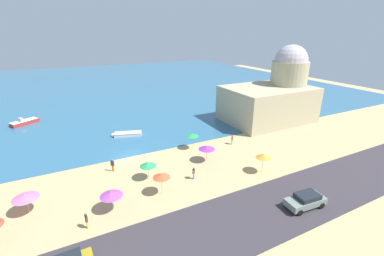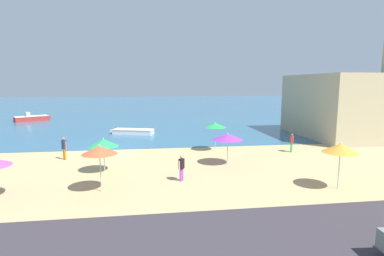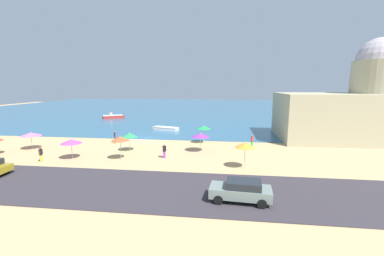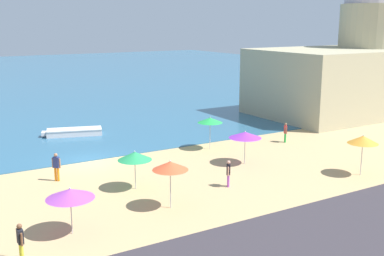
{
  "view_description": "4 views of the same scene",
  "coord_description": "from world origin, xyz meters",
  "px_view_note": "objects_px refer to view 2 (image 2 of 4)",
  "views": [
    {
      "loc": [
        -7.12,
        -33.69,
        17.07
      ],
      "look_at": [
        11.02,
        2.11,
        1.85
      ],
      "focal_mm": 24.0,
      "sensor_mm": 36.0,
      "label": 1
    },
    {
      "loc": [
        3.63,
        -26.88,
        5.88
      ],
      "look_at": [
        7.44,
        0.59,
        1.74
      ],
      "focal_mm": 28.0,
      "sensor_mm": 36.0,
      "label": 2
    },
    {
      "loc": [
        11.89,
        -36.47,
        8.0
      ],
      "look_at": [
        6.97,
        2.96,
        1.39
      ],
      "focal_mm": 24.0,
      "sensor_mm": 36.0,
      "label": 3
    },
    {
      "loc": [
        -10.56,
        -31.68,
        9.7
      ],
      "look_at": [
        7.1,
        -2.39,
        2.06
      ],
      "focal_mm": 45.0,
      "sensor_mm": 36.0,
      "label": 4
    }
  ],
  "objects_px": {
    "bather_0": "(181,166)",
    "bather_4": "(292,142)",
    "beach_umbrella_5": "(100,150)",
    "bather_2": "(64,147)",
    "beach_umbrella_3": "(215,125)",
    "skiff_nearshore": "(133,132)",
    "beach_umbrella_4": "(103,143)",
    "beach_umbrella_7": "(340,148)",
    "skiff_offshore": "(31,118)",
    "beach_umbrella_2": "(228,137)"
  },
  "relations": [
    {
      "from": "bather_0",
      "to": "bather_4",
      "type": "bearing_deg",
      "value": 32.08
    },
    {
      "from": "beach_umbrella_5",
      "to": "bather_2",
      "type": "xyz_separation_m",
      "value": [
        -3.92,
        7.5,
        -1.33
      ]
    },
    {
      "from": "beach_umbrella_3",
      "to": "skiff_nearshore",
      "type": "distance_m",
      "value": 12.53
    },
    {
      "from": "beach_umbrella_5",
      "to": "bather_2",
      "type": "relative_size",
      "value": 1.48
    },
    {
      "from": "beach_umbrella_4",
      "to": "skiff_nearshore",
      "type": "relative_size",
      "value": 0.45
    },
    {
      "from": "beach_umbrella_4",
      "to": "bather_4",
      "type": "height_order",
      "value": "beach_umbrella_4"
    },
    {
      "from": "beach_umbrella_5",
      "to": "bather_0",
      "type": "relative_size",
      "value": 1.62
    },
    {
      "from": "beach_umbrella_7",
      "to": "bather_4",
      "type": "relative_size",
      "value": 1.64
    },
    {
      "from": "beach_umbrella_5",
      "to": "skiff_nearshore",
      "type": "height_order",
      "value": "beach_umbrella_5"
    },
    {
      "from": "beach_umbrella_3",
      "to": "bather_0",
      "type": "xyz_separation_m",
      "value": [
        -3.78,
        -7.79,
        -1.37
      ]
    },
    {
      "from": "beach_umbrella_4",
      "to": "beach_umbrella_5",
      "type": "xyz_separation_m",
      "value": [
        0.36,
        -3.67,
        0.32
      ]
    },
    {
      "from": "beach_umbrella_4",
      "to": "beach_umbrella_7",
      "type": "relative_size",
      "value": 0.88
    },
    {
      "from": "bather_0",
      "to": "skiff_offshore",
      "type": "relative_size",
      "value": 0.32
    },
    {
      "from": "beach_umbrella_4",
      "to": "skiff_offshore",
      "type": "relative_size",
      "value": 0.46
    },
    {
      "from": "beach_umbrella_5",
      "to": "skiff_offshore",
      "type": "height_order",
      "value": "beach_umbrella_5"
    },
    {
      "from": "beach_umbrella_4",
      "to": "bather_4",
      "type": "bearing_deg",
      "value": 14.45
    },
    {
      "from": "bather_0",
      "to": "skiff_nearshore",
      "type": "height_order",
      "value": "bather_0"
    },
    {
      "from": "beach_umbrella_5",
      "to": "bather_4",
      "type": "height_order",
      "value": "beach_umbrella_5"
    },
    {
      "from": "bather_4",
      "to": "skiff_offshore",
      "type": "height_order",
      "value": "bather_4"
    },
    {
      "from": "beach_umbrella_2",
      "to": "bather_2",
      "type": "xyz_separation_m",
      "value": [
        -12.18,
        3.05,
        -1.05
      ]
    },
    {
      "from": "beach_umbrella_5",
      "to": "bather_0",
      "type": "height_order",
      "value": "beach_umbrella_5"
    },
    {
      "from": "skiff_offshore",
      "to": "beach_umbrella_7",
      "type": "bearing_deg",
      "value": -50.29
    },
    {
      "from": "beach_umbrella_2",
      "to": "bather_2",
      "type": "relative_size",
      "value": 1.31
    },
    {
      "from": "beach_umbrella_2",
      "to": "beach_umbrella_4",
      "type": "xyz_separation_m",
      "value": [
        -8.62,
        -0.78,
        -0.04
      ]
    },
    {
      "from": "beach_umbrella_5",
      "to": "beach_umbrella_2",
      "type": "bearing_deg",
      "value": 28.31
    },
    {
      "from": "beach_umbrella_4",
      "to": "skiff_offshore",
      "type": "height_order",
      "value": "beach_umbrella_4"
    },
    {
      "from": "beach_umbrella_2",
      "to": "skiff_nearshore",
      "type": "xyz_separation_m",
      "value": [
        -7.59,
        14.22,
        -1.71
      ]
    },
    {
      "from": "bather_0",
      "to": "bather_2",
      "type": "distance_m",
      "value": 10.58
    },
    {
      "from": "beach_umbrella_2",
      "to": "bather_0",
      "type": "relative_size",
      "value": 1.44
    },
    {
      "from": "beach_umbrella_7",
      "to": "beach_umbrella_3",
      "type": "bearing_deg",
      "value": 114.89
    },
    {
      "from": "beach_umbrella_2",
      "to": "bather_0",
      "type": "distance_m",
      "value": 5.08
    },
    {
      "from": "beach_umbrella_4",
      "to": "bather_2",
      "type": "relative_size",
      "value": 1.31
    },
    {
      "from": "beach_umbrella_7",
      "to": "bather_4",
      "type": "height_order",
      "value": "beach_umbrella_7"
    },
    {
      "from": "beach_umbrella_2",
      "to": "bather_0",
      "type": "height_order",
      "value": "beach_umbrella_2"
    },
    {
      "from": "beach_umbrella_7",
      "to": "bather_2",
      "type": "xyz_separation_m",
      "value": [
        -17.06,
        8.91,
        -1.34
      ]
    },
    {
      "from": "bather_0",
      "to": "beach_umbrella_4",
      "type": "bearing_deg",
      "value": 153.02
    },
    {
      "from": "bather_2",
      "to": "skiff_offshore",
      "type": "xyz_separation_m",
      "value": [
        -11.94,
        26.01,
        -0.52
      ]
    },
    {
      "from": "beach_umbrella_4",
      "to": "beach_umbrella_5",
      "type": "height_order",
      "value": "beach_umbrella_5"
    },
    {
      "from": "beach_umbrella_3",
      "to": "bather_4",
      "type": "height_order",
      "value": "beach_umbrella_3"
    },
    {
      "from": "beach_umbrella_2",
      "to": "beach_umbrella_4",
      "type": "bearing_deg",
      "value": -174.82
    },
    {
      "from": "skiff_nearshore",
      "to": "bather_2",
      "type": "bearing_deg",
      "value": -112.34
    },
    {
      "from": "bather_0",
      "to": "beach_umbrella_5",
      "type": "bearing_deg",
      "value": -165.63
    },
    {
      "from": "beach_umbrella_3",
      "to": "bather_4",
      "type": "bearing_deg",
      "value": -12.16
    },
    {
      "from": "beach_umbrella_5",
      "to": "bather_4",
      "type": "distance_m",
      "value": 16.66
    },
    {
      "from": "beach_umbrella_3",
      "to": "bather_0",
      "type": "distance_m",
      "value": 8.76
    },
    {
      "from": "bather_4",
      "to": "skiff_offshore",
      "type": "distance_m",
      "value": 40.14
    },
    {
      "from": "bather_2",
      "to": "skiff_nearshore",
      "type": "xyz_separation_m",
      "value": [
        4.59,
        11.17,
        -0.66
      ]
    },
    {
      "from": "beach_umbrella_3",
      "to": "bather_0",
      "type": "relative_size",
      "value": 1.57
    },
    {
      "from": "bather_2",
      "to": "skiff_nearshore",
      "type": "height_order",
      "value": "bather_2"
    },
    {
      "from": "beach_umbrella_7",
      "to": "bather_0",
      "type": "relative_size",
      "value": 1.64
    }
  ]
}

